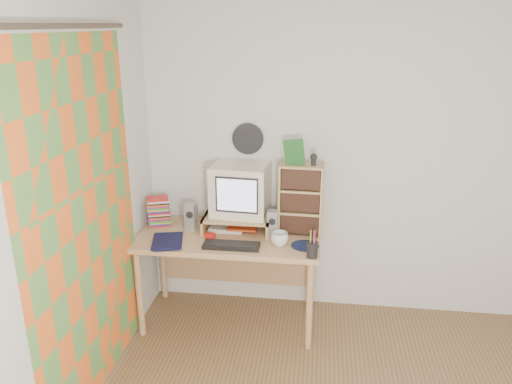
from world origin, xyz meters
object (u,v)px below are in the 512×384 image
(keyboard, at_px, (231,245))
(dvd_stack, at_px, (159,211))
(desk, at_px, (231,247))
(crt_monitor, at_px, (240,190))
(cd_rack, at_px, (301,199))
(mug, at_px, (280,239))
(diary, at_px, (152,240))

(keyboard, xyz_separation_m, dvd_stack, (-0.65, 0.35, 0.11))
(desk, relative_size, keyboard, 3.40)
(desk, relative_size, crt_monitor, 3.35)
(cd_rack, xyz_separation_m, mug, (-0.14, -0.26, -0.22))
(mug, bearing_deg, cd_rack, 62.24)
(dvd_stack, height_order, cd_rack, cd_rack)
(desk, distance_m, diary, 0.63)
(desk, distance_m, keyboard, 0.32)
(diary, bearing_deg, cd_rack, 5.07)
(dvd_stack, relative_size, cd_rack, 0.44)
(desk, height_order, crt_monitor, crt_monitor)
(crt_monitor, height_order, cd_rack, cd_rack)
(keyboard, distance_m, dvd_stack, 0.75)
(mug, xyz_separation_m, diary, (-0.93, -0.09, -0.02))
(desk, xyz_separation_m, crt_monitor, (0.07, 0.09, 0.45))
(cd_rack, relative_size, mug, 4.27)
(keyboard, xyz_separation_m, mug, (0.34, 0.08, 0.04))
(desk, bearing_deg, keyboard, -77.95)
(desk, relative_size, dvd_stack, 5.79)
(keyboard, relative_size, mug, 3.20)
(desk, distance_m, dvd_stack, 0.65)
(diary, bearing_deg, crt_monitor, 19.30)
(dvd_stack, relative_size, mug, 1.88)
(keyboard, bearing_deg, diary, -178.66)
(desk, bearing_deg, diary, -150.98)
(cd_rack, bearing_deg, diary, -159.34)
(dvd_stack, xyz_separation_m, diary, (0.06, -0.36, -0.09))
(cd_rack, height_order, diary, cd_rack)
(desk, xyz_separation_m, keyboard, (0.06, -0.28, 0.15))
(mug, bearing_deg, desk, 153.50)
(cd_rack, relative_size, diary, 2.05)
(keyboard, distance_m, mug, 0.35)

